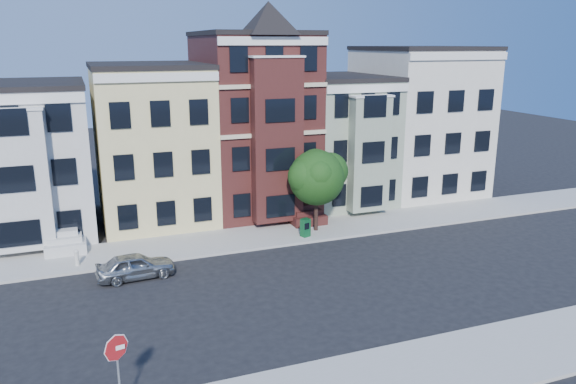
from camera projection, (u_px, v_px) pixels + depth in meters
name	position (u px, v px, depth m)	size (l,w,h in m)	color
ground	(343.00, 285.00, 27.65)	(120.00, 120.00, 0.00)	black
far_sidewalk	(286.00, 233.00, 34.86)	(60.00, 4.00, 0.15)	#9E9B93
near_sidewalk	(440.00, 369.00, 20.40)	(60.00, 4.00, 0.15)	#9E9B93
house_white	(20.00, 161.00, 34.45)	(8.00, 9.00, 9.00)	beige
house_yellow	(152.00, 145.00, 37.07)	(7.00, 9.00, 10.00)	beige
house_brown	(253.00, 125.00, 39.20)	(7.00, 9.00, 12.00)	#3F1916
house_green	(337.00, 140.00, 41.82)	(6.00, 9.00, 9.00)	gray
house_cream	(418.00, 122.00, 43.96)	(8.00, 9.00, 11.00)	silver
street_tree	(317.00, 181.00, 34.46)	(5.43, 5.43, 6.31)	#215016
parked_car	(136.00, 266.00, 28.27)	(1.55, 3.86, 1.32)	#989B9F
newspaper_box	(305.00, 228.00, 33.98)	(0.50, 0.44, 1.11)	#0E4F26
fire_hydrant	(77.00, 259.00, 29.58)	(0.25, 0.25, 0.70)	beige
stop_sign	(118.00, 371.00, 17.27)	(0.89, 0.12, 3.22)	#AA1416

